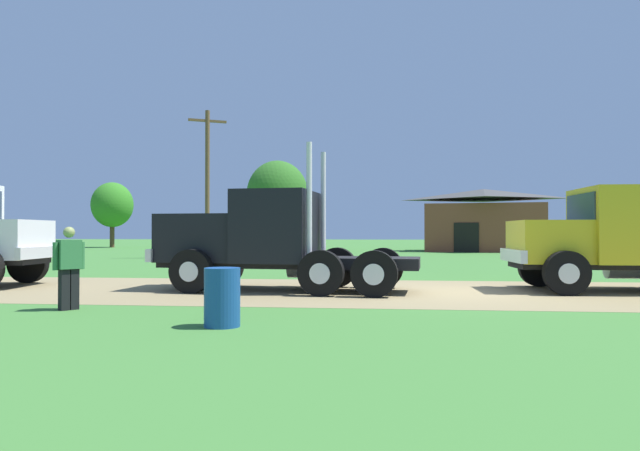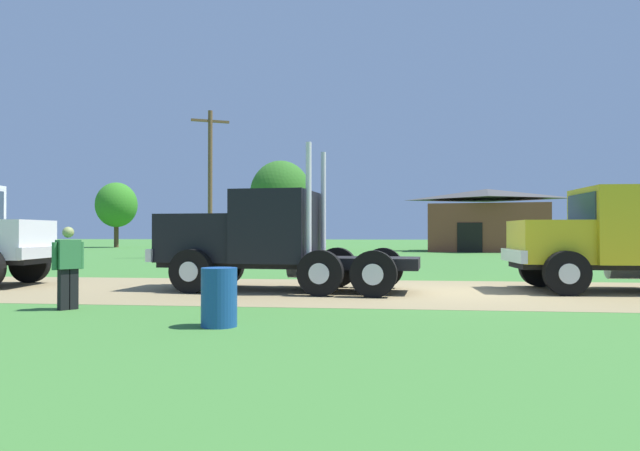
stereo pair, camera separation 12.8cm
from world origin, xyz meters
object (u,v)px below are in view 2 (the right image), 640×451
at_px(steel_barrel, 219,297).
at_px(utility_pole_near, 210,180).
at_px(shed_building, 487,221).
at_px(visitor_standing_near, 68,265).
at_px(truck_foreground_white, 262,241).

relative_size(steel_barrel, utility_pole_near, 0.11).
bearing_deg(shed_building, visitor_standing_near, -111.86).
bearing_deg(truck_foreground_white, shed_building, 70.21).
xyz_separation_m(visitor_standing_near, utility_pole_near, (-3.94, 21.46, 3.67)).
relative_size(truck_foreground_white, visitor_standing_near, 4.30).
xyz_separation_m(truck_foreground_white, steel_barrel, (0.57, -5.70, -0.81)).
bearing_deg(truck_foreground_white, steel_barrel, -84.31).
bearing_deg(shed_building, steel_barrel, -106.08).
xyz_separation_m(truck_foreground_white, shed_building, (11.10, 30.85, 1.07)).
xyz_separation_m(visitor_standing_near, shed_building, (14.03, 34.97, 1.49)).
bearing_deg(utility_pole_near, truck_foreground_white, -68.42).
height_order(truck_foreground_white, visitor_standing_near, truck_foreground_white).
relative_size(visitor_standing_near, shed_building, 0.16).
relative_size(visitor_standing_near, utility_pole_near, 0.19).
bearing_deg(shed_building, utility_pole_near, -143.05).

